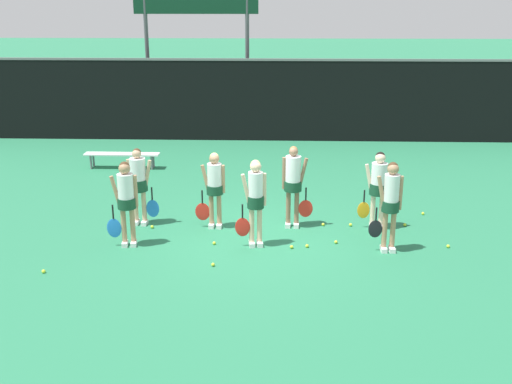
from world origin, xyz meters
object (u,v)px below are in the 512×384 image
Objects in this scene: player_1 at (255,196)px; tennis_ball_1 at (214,243)px; player_2 at (391,199)px; player_5 at (293,180)px; tennis_ball_8 at (423,213)px; tennis_ball_10 at (336,242)px; player_3 at (139,180)px; tennis_ball_3 at (292,247)px; player_0 at (126,197)px; player_4 at (214,184)px; tennis_ball_2 at (350,225)px; tennis_ball_11 at (448,246)px; tennis_ball_4 at (307,246)px; tennis_ball_5 at (213,265)px; tennis_ball_7 at (323,224)px; bench_courtside at (122,155)px; tennis_ball_6 at (152,227)px; scoreboard at (196,11)px; player_6 at (378,184)px; tennis_ball_9 at (405,225)px; tennis_ball_0 at (44,271)px.

player_1 reaches higher than tennis_ball_1.
player_2 is 2.24m from player_5.
tennis_ball_10 is (-2.16, -1.79, -0.00)m from tennis_ball_8.
player_3 is 3.66m from tennis_ball_3.
player_3 is at bearing 159.15° from tennis_ball_3.
player_1 is (2.55, 0.08, 0.01)m from player_0.
player_3 is at bearing -177.29° from player_5.
player_4 reaches higher than tennis_ball_8.
tennis_ball_3 is (3.30, -1.26, -0.97)m from player_3.
tennis_ball_10 is (4.18, 0.24, -1.00)m from player_0.
tennis_ball_2 is (-0.57, 1.33, -1.04)m from player_2.
tennis_ball_4 is at bearing -178.14° from tennis_ball_11.
tennis_ball_5 and tennis_ball_7 have the same top height.
tennis_ball_4 is 2.82m from tennis_ball_11.
player_2 is at bearing -8.53° from player_0.
tennis_ball_1 is at bearing -59.53° from bench_courtside.
tennis_ball_6 is at bearing 150.22° from player_1.
tennis_ball_3 is at bearing -18.49° from tennis_ball_6.
scoreboard reaches higher than tennis_ball_11.
player_1 reaches higher than player_6.
scoreboard is 12.55m from tennis_ball_5.
bench_courtside reaches higher than tennis_ball_10.
tennis_ball_5 is (1.74, -11.65, -4.34)m from scoreboard.
player_1 is at bearing -151.99° from player_6.
player_6 reaches higher than tennis_ball_11.
player_4 is at bearing -177.22° from tennis_ball_9.
tennis_ball_1 is at bearing -157.24° from player_6.
player_0 is at bearing -145.08° from player_4.
scoreboard is 6.53m from bench_courtside.
scoreboard is 10.60m from player_5.
player_2 is 26.86× the size of tennis_ball_11.
player_2 is 26.12× the size of tennis_ball_3.
player_5 is at bearing -175.46° from tennis_ball_7.
player_4 reaches higher than tennis_ball_3.
tennis_ball_7 is 2.66m from tennis_ball_11.
tennis_ball_0 is 5.84m from tennis_ball_7.
player_2 is (2.61, -0.17, 0.03)m from player_1.
tennis_ball_8 is at bearing 53.19° from tennis_ball_9.
tennis_ball_10 is (1.64, 0.16, -1.01)m from player_1.
tennis_ball_11 is (4.61, 1.05, 0.00)m from tennis_ball_5.
tennis_ball_10 is (0.19, -1.00, -0.00)m from tennis_ball_7.
tennis_ball_2 reaches higher than tennis_ball_1.
player_0 is 4.86m from tennis_ball_2.
tennis_ball_8 is 0.98× the size of tennis_ball_9.
tennis_ball_10 is (0.91, 0.29, -0.00)m from tennis_ball_3.
tennis_ball_4 reaches higher than tennis_ball_1.
player_6 is 1.79m from tennis_ball_8.
tennis_ball_0 is at bearing -86.80° from bench_courtside.
bench_courtside is at bearing 150.81° from player_6.
scoreboard is at bearing 106.64° from tennis_ball_3.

